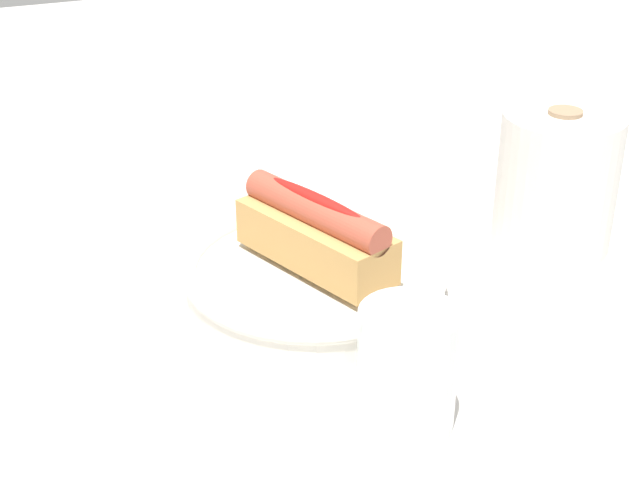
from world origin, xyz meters
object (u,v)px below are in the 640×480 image
at_px(paper_towel_roll, 557,181).
at_px(serving_bowl, 320,277).
at_px(hotdog_front, 320,232).
at_px(water_glass, 406,375).

bearing_deg(paper_towel_roll, serving_bowl, -89.81).
distance_m(serving_bowl, hotdog_front, 0.04).
bearing_deg(serving_bowl, hotdog_front, 0.00).
height_order(serving_bowl, water_glass, water_glass).
relative_size(serving_bowl, hotdog_front, 1.43).
bearing_deg(water_glass, serving_bowl, 175.45).
distance_m(serving_bowl, water_glass, 0.18).
bearing_deg(serving_bowl, water_glass, -4.55).
height_order(serving_bowl, paper_towel_roll, paper_towel_roll).
xyz_separation_m(serving_bowl, paper_towel_roll, (-0.00, 0.24, 0.05)).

